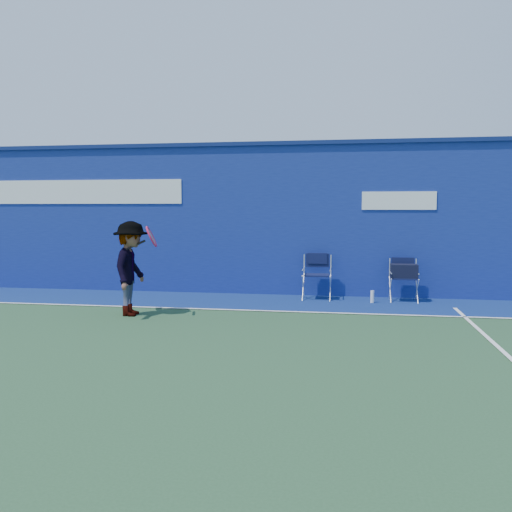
% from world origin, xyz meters
% --- Properties ---
extents(ground, '(80.00, 80.00, 0.00)m').
position_xyz_m(ground, '(0.00, 0.00, 0.00)').
color(ground, '#264729').
rests_on(ground, ground).
extents(stadium_wall, '(24.00, 0.50, 3.08)m').
position_xyz_m(stadium_wall, '(-0.00, 5.20, 1.55)').
color(stadium_wall, navy).
rests_on(stadium_wall, ground).
extents(out_of_bounds_strip, '(24.00, 1.80, 0.01)m').
position_xyz_m(out_of_bounds_strip, '(0.00, 4.10, 0.00)').
color(out_of_bounds_strip, navy).
rests_on(out_of_bounds_strip, ground).
extents(court_lines, '(24.00, 12.00, 0.01)m').
position_xyz_m(court_lines, '(0.00, 0.60, 0.01)').
color(court_lines, white).
rests_on(court_lines, out_of_bounds_strip).
extents(directors_chair_left, '(0.52, 0.48, 0.88)m').
position_xyz_m(directors_chair_left, '(2.06, 4.59, 0.29)').
color(directors_chair_left, silver).
rests_on(directors_chair_left, ground).
extents(directors_chair_right, '(0.49, 0.44, 0.82)m').
position_xyz_m(directors_chair_right, '(3.68, 4.60, 0.34)').
color(directors_chair_right, silver).
rests_on(directors_chair_right, ground).
extents(water_bottle, '(0.07, 0.07, 0.23)m').
position_xyz_m(water_bottle, '(3.10, 4.33, 0.12)').
color(water_bottle, white).
rests_on(water_bottle, ground).
extents(tennis_player, '(0.86, 1.04, 1.54)m').
position_xyz_m(tennis_player, '(-0.86, 2.54, 0.78)').
color(tennis_player, '#EA4738').
rests_on(tennis_player, ground).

